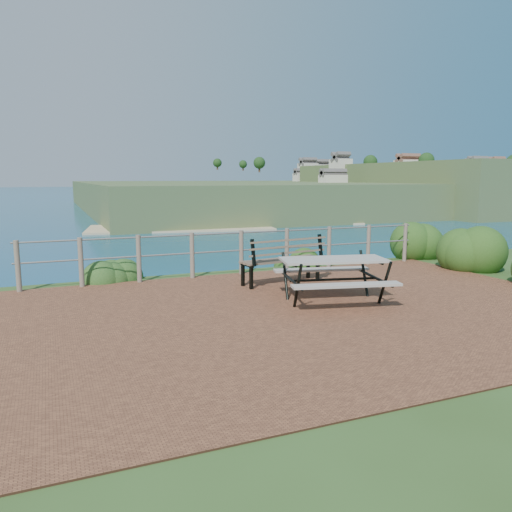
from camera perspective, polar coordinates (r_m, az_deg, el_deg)
The scene contains 10 objects.
ground at distance 8.45m, azimuth 6.54°, elevation -6.21°, with size 10.00×7.00×0.12m, color brown.
ocean at distance 207.16m, azimuth -21.75°, elevation 7.75°, with size 1200.00×1200.00×0.00m, color #157982.
safety_railing at distance 11.31m, azimuth -1.69°, elevation 0.69°, with size 9.40×0.10×1.00m.
distant_bay at distance 274.49m, azimuth 17.70°, elevation 7.79°, with size 290.00×232.36×24.00m.
picnic_table at distance 8.92m, azimuth 8.81°, elevation -2.19°, with size 1.95×1.56×0.77m.
park_bench at distance 10.33m, azimuth 2.92°, elevation 0.38°, with size 1.83×0.70×1.01m.
shrub_right_front at distance 13.09m, azimuth 22.48°, elevation -1.40°, with size 1.26×1.26×1.79m, color #234A16.
shrub_right_edge at distance 14.33m, azimuth 18.09°, elevation -0.32°, with size 1.16×1.16×1.65m, color #234A16.
shrub_lip_west at distance 11.29m, azimuth -15.98°, elevation -2.64°, with size 0.88×0.88×0.66m, color #224E1D.
shrub_lip_east at distance 12.72m, azimuth 4.72°, elevation -1.03°, with size 0.88×0.88×0.67m, color #234A16.
Camera 1 is at (-4.00, -7.11, 2.21)m, focal length 35.00 mm.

